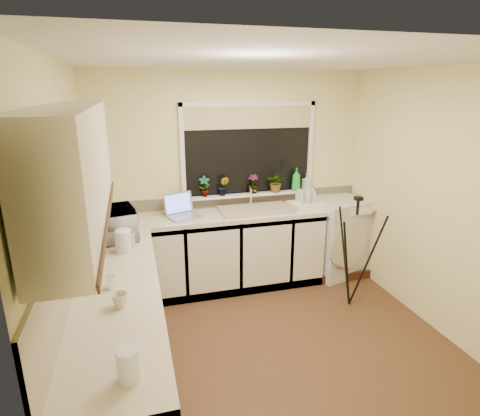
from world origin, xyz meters
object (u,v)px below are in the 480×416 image
object	(u,v)px
glass_jug	(129,364)
plant_b	(224,186)
cup_back	(317,202)
laptop	(182,210)
plant_a	(204,186)
plant_c	(253,184)
kettle	(123,242)
soap_bottle_green	(296,179)
plant_d	(276,182)
tripod	(354,252)
dish_rack	(307,205)
washing_machine	(334,235)
cup_left	(120,300)
steel_jar	(111,282)
microwave	(117,223)
soap_bottle_clear	(307,182)

from	to	relation	value
glass_jug	plant_b	world-z (taller)	plant_b
cup_back	laptop	bearing A→B (deg)	179.76
plant_a	cup_back	world-z (taller)	plant_a
plant_c	cup_back	world-z (taller)	plant_c
kettle	soap_bottle_green	bearing A→B (deg)	27.19
kettle	plant_a	size ratio (longest dim) A/B	0.76
laptop	plant_d	bearing A→B (deg)	-10.08
tripod	plant_b	size ratio (longest dim) A/B	5.41
dish_rack	soap_bottle_green	size ratio (longest dim) A/B	1.46
washing_machine	dish_rack	world-z (taller)	dish_rack
plant_b	cup_left	xyz separation A→B (m)	(-1.14, -1.96, -0.21)
steel_jar	cup_left	size ratio (longest dim) A/B	0.92
cup_left	plant_a	bearing A→B (deg)	64.98
dish_rack	plant_b	distance (m)	1.00
laptop	tripod	xyz separation A→B (m)	(1.67, -0.80, -0.36)
plant_b	plant_d	distance (m)	0.65
cup_back	cup_left	distance (m)	2.86
steel_jar	cup_back	distance (m)	2.75
microwave	plant_c	world-z (taller)	plant_c
soap_bottle_clear	microwave	bearing A→B (deg)	-163.20
plant_a	plant_d	xyz separation A→B (m)	(0.87, -0.01, -0.00)
microwave	plant_d	world-z (taller)	plant_d
kettle	cup_back	bearing A→B (deg)	20.94
dish_rack	plant_c	distance (m)	0.68
laptop	tripod	bearing A→B (deg)	-43.95
plant_c	cup_left	bearing A→B (deg)	-127.18
plant_c	plant_d	xyz separation A→B (m)	(0.28, -0.03, 0.01)
steel_jar	plant_c	world-z (taller)	plant_c
glass_jug	steel_jar	xyz separation A→B (m)	(-0.11, 0.96, -0.04)
plant_a	plant_d	bearing A→B (deg)	-0.88
dish_rack	kettle	bearing A→B (deg)	-163.40
glass_jug	soap_bottle_green	size ratio (longest dim) A/B	0.61
plant_a	soap_bottle_clear	world-z (taller)	plant_a
microwave	cup_back	xyz separation A→B (m)	(2.28, 0.46, -0.09)
laptop	cup_back	bearing A→B (deg)	-18.73
washing_machine	microwave	bearing A→B (deg)	176.19
soap_bottle_green	soap_bottle_clear	size ratio (longest dim) A/B	1.46
plant_d	soap_bottle_green	xyz separation A→B (m)	(0.26, 0.01, 0.02)
steel_jar	soap_bottle_clear	distance (m)	2.84
microwave	plant_d	xyz separation A→B (m)	(1.83, 0.64, 0.13)
kettle	tripod	world-z (taller)	tripod
kettle	plant_b	world-z (taller)	plant_b
dish_rack	plant_c	world-z (taller)	plant_c
plant_c	plant_d	size ratio (longest dim) A/B	0.94
plant_b	soap_bottle_green	xyz separation A→B (m)	(0.91, 0.00, 0.02)
microwave	soap_bottle_green	size ratio (longest dim) A/B	1.79
washing_machine	soap_bottle_clear	size ratio (longest dim) A/B	5.08
plant_b	plant_d	size ratio (longest dim) A/B	0.94
dish_rack	soap_bottle_green	xyz separation A→B (m)	(-0.04, 0.24, 0.26)
soap_bottle_green	cup_left	world-z (taller)	soap_bottle_green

